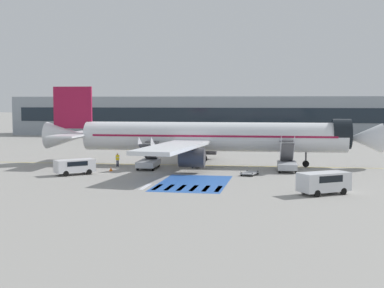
{
  "coord_description": "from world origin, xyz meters",
  "views": [
    {
      "loc": [
        8.29,
        -68.4,
        8.35
      ],
      "look_at": [
        -3.72,
        -0.3,
        2.8
      ],
      "focal_mm": 50.0,
      "sensor_mm": 36.0,
      "label": 1
    }
  ],
  "objects_px": {
    "airliner": "(208,137)",
    "boarding_stairs_forward": "(287,163)",
    "traffic_cone_1": "(73,168)",
    "ground_crew_0": "(118,159)",
    "traffic_cone_0": "(111,169)",
    "boarding_stairs_aft": "(148,161)",
    "service_van_0": "(324,181)",
    "fuel_tanker": "(200,140)",
    "baggage_cart": "(250,173)",
    "ground_crew_1": "(192,160)",
    "service_van_1": "(75,165)",
    "terminal_building": "(261,117)"
  },
  "relations": [
    {
      "from": "ground_crew_1",
      "to": "baggage_cart",
      "type": "bearing_deg",
      "value": 28.09
    },
    {
      "from": "airliner",
      "to": "boarding_stairs_forward",
      "type": "relative_size",
      "value": 8.24
    },
    {
      "from": "boarding_stairs_aft",
      "to": "traffic_cone_1",
      "type": "height_order",
      "value": "boarding_stairs_aft"
    },
    {
      "from": "boarding_stairs_aft",
      "to": "fuel_tanker",
      "type": "height_order",
      "value": "boarding_stairs_aft"
    },
    {
      "from": "service_van_0",
      "to": "fuel_tanker",
      "type": "bearing_deg",
      "value": -10.44
    },
    {
      "from": "boarding_stairs_forward",
      "to": "traffic_cone_0",
      "type": "distance_m",
      "value": 21.08
    },
    {
      "from": "boarding_stairs_forward",
      "to": "service_van_0",
      "type": "relative_size",
      "value": 1.06
    },
    {
      "from": "ground_crew_0",
      "to": "service_van_0",
      "type": "bearing_deg",
      "value": 145.06
    },
    {
      "from": "boarding_stairs_forward",
      "to": "baggage_cart",
      "type": "distance_m",
      "value": 5.9
    },
    {
      "from": "baggage_cart",
      "to": "ground_crew_1",
      "type": "bearing_deg",
      "value": 159.61
    },
    {
      "from": "boarding_stairs_forward",
      "to": "fuel_tanker",
      "type": "distance_m",
      "value": 29.71
    },
    {
      "from": "ground_crew_1",
      "to": "traffic_cone_1",
      "type": "bearing_deg",
      "value": -100.06
    },
    {
      "from": "baggage_cart",
      "to": "ground_crew_1",
      "type": "relative_size",
      "value": 1.6
    },
    {
      "from": "service_van_0",
      "to": "ground_crew_1",
      "type": "relative_size",
      "value": 2.76
    },
    {
      "from": "airliner",
      "to": "service_van_0",
      "type": "xyz_separation_m",
      "value": [
        13.36,
        -19.63,
        -2.5
      ]
    },
    {
      "from": "airliner",
      "to": "boarding_stairs_forward",
      "type": "distance_m",
      "value": 11.23
    },
    {
      "from": "airliner",
      "to": "traffic_cone_1",
      "type": "height_order",
      "value": "airliner"
    },
    {
      "from": "boarding_stairs_aft",
      "to": "ground_crew_1",
      "type": "relative_size",
      "value": 2.94
    },
    {
      "from": "ground_crew_0",
      "to": "boarding_stairs_forward",
      "type": "bearing_deg",
      "value": 176.5
    },
    {
      "from": "ground_crew_1",
      "to": "traffic_cone_1",
      "type": "relative_size",
      "value": 3.03
    },
    {
      "from": "boarding_stairs_forward",
      "to": "terminal_building",
      "type": "height_order",
      "value": "terminal_building"
    },
    {
      "from": "baggage_cart",
      "to": "ground_crew_0",
      "type": "height_order",
      "value": "ground_crew_0"
    },
    {
      "from": "boarding_stairs_aft",
      "to": "service_van_1",
      "type": "height_order",
      "value": "boarding_stairs_aft"
    },
    {
      "from": "airliner",
      "to": "traffic_cone_1",
      "type": "xyz_separation_m",
      "value": [
        -15.38,
        -7.66,
        -3.41
      ]
    },
    {
      "from": "baggage_cart",
      "to": "ground_crew_0",
      "type": "distance_m",
      "value": 17.94
    },
    {
      "from": "fuel_tanker",
      "to": "service_van_1",
      "type": "height_order",
      "value": "fuel_tanker"
    },
    {
      "from": "airliner",
      "to": "boarding_stairs_forward",
      "type": "height_order",
      "value": "airliner"
    },
    {
      "from": "airliner",
      "to": "baggage_cart",
      "type": "bearing_deg",
      "value": 33.98
    },
    {
      "from": "boarding_stairs_aft",
      "to": "traffic_cone_0",
      "type": "bearing_deg",
      "value": -146.16
    },
    {
      "from": "service_van_1",
      "to": "boarding_stairs_forward",
      "type": "bearing_deg",
      "value": 64.0
    },
    {
      "from": "boarding_stairs_aft",
      "to": "terminal_building",
      "type": "relative_size",
      "value": 0.04
    },
    {
      "from": "boarding_stairs_forward",
      "to": "boarding_stairs_aft",
      "type": "xyz_separation_m",
      "value": [
        -16.88,
        -0.64,
        -0.04
      ]
    },
    {
      "from": "traffic_cone_0",
      "to": "fuel_tanker",
      "type": "bearing_deg",
      "value": 78.32
    },
    {
      "from": "ground_crew_1",
      "to": "service_van_1",
      "type": "bearing_deg",
      "value": -83.98
    },
    {
      "from": "ground_crew_0",
      "to": "traffic_cone_0",
      "type": "relative_size",
      "value": 3.47
    },
    {
      "from": "ground_crew_1",
      "to": "traffic_cone_1",
      "type": "distance_m",
      "value": 14.6
    },
    {
      "from": "airliner",
      "to": "service_van_1",
      "type": "bearing_deg",
      "value": -52.39
    },
    {
      "from": "ground_crew_0",
      "to": "traffic_cone_1",
      "type": "bearing_deg",
      "value": 46.16
    },
    {
      "from": "service_van_0",
      "to": "traffic_cone_1",
      "type": "xyz_separation_m",
      "value": [
        -28.74,
        11.96,
        -0.9
      ]
    },
    {
      "from": "fuel_tanker",
      "to": "baggage_cart",
      "type": "height_order",
      "value": "fuel_tanker"
    },
    {
      "from": "terminal_building",
      "to": "airliner",
      "type": "bearing_deg",
      "value": -94.0
    },
    {
      "from": "boarding_stairs_aft",
      "to": "service_van_1",
      "type": "distance_m",
      "value": 9.58
    },
    {
      "from": "traffic_cone_0",
      "to": "ground_crew_0",
      "type": "bearing_deg",
      "value": 97.6
    },
    {
      "from": "ground_crew_0",
      "to": "ground_crew_1",
      "type": "distance_m",
      "value": 9.72
    },
    {
      "from": "boarding_stairs_forward",
      "to": "boarding_stairs_aft",
      "type": "distance_m",
      "value": 16.89
    },
    {
      "from": "traffic_cone_1",
      "to": "airliner",
      "type": "bearing_deg",
      "value": 26.48
    },
    {
      "from": "boarding_stairs_forward",
      "to": "terminal_building",
      "type": "xyz_separation_m",
      "value": [
        -5.98,
        63.39,
        3.68
      ]
    },
    {
      "from": "service_van_1",
      "to": "ground_crew_0",
      "type": "bearing_deg",
      "value": 120.51
    },
    {
      "from": "ground_crew_1",
      "to": "terminal_building",
      "type": "relative_size",
      "value": 0.01
    },
    {
      "from": "ground_crew_0",
      "to": "ground_crew_1",
      "type": "bearing_deg",
      "value": 178.92
    }
  ]
}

